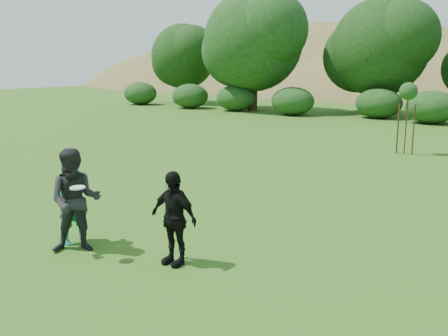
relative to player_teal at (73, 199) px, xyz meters
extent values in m
plane|color=#19470C|center=(1.36, 0.41, -0.92)|extent=(120.00, 120.00, 0.00)
imported|color=#1C7E68|center=(0.00, 0.00, 0.00)|extent=(0.52, 0.72, 1.84)
imported|color=black|center=(0.41, -0.29, 0.08)|extent=(1.23, 1.21, 2.01)
imported|color=black|center=(2.35, 0.24, -0.06)|extent=(1.03, 0.47, 1.72)
cylinder|color=white|center=(0.82, -0.56, 0.45)|extent=(0.27, 0.27, 0.04)
cylinder|color=#382516|center=(3.05, 14.03, 0.33)|extent=(0.05, 0.05, 2.50)
sphere|color=#1E4A1A|center=(3.05, 14.03, 1.58)|extent=(0.70, 0.70, 0.70)
cylinder|color=#3A2716|center=(2.75, 14.03, 0.08)|extent=(0.06, 0.06, 2.00)
cylinder|color=#3F2A18|center=(3.35, 14.03, 0.08)|extent=(0.06, 0.06, 2.00)
ellipsoid|color=olive|center=(-23.64, 70.41, -13.02)|extent=(110.00, 70.00, 44.00)
ellipsoid|color=olive|center=(-3.64, 58.41, -8.62)|extent=(80.00, 50.00, 28.00)
cylinder|color=#3A2616|center=(-20.64, 30.41, 0.39)|extent=(0.65, 0.65, 2.62)
sphere|color=#194214|center=(-20.64, 30.41, 3.30)|extent=(5.80, 5.80, 5.80)
cylinder|color=#3A2616|center=(-11.64, 27.41, 0.65)|extent=(0.73, 0.73, 3.15)
sphere|color=#194214|center=(-11.64, 27.41, 4.31)|extent=(7.54, 7.54, 7.54)
cylinder|color=#3A2616|center=(-2.64, 29.41, 0.48)|extent=(0.68, 0.68, 2.80)
sphere|color=#194214|center=(-2.64, 29.41, 3.74)|extent=(6.73, 6.73, 6.73)
camera|label=1|loc=(7.74, -6.38, 2.62)|focal=40.00mm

